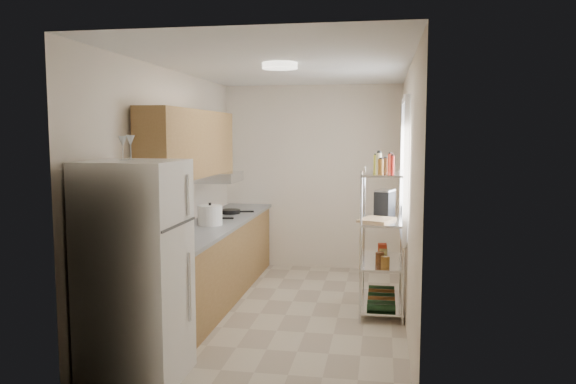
# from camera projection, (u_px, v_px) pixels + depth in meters

# --- Properties ---
(room) EXTENTS (2.52, 4.42, 2.62)m
(room) POSITION_uv_depth(u_px,v_px,m) (285.00, 193.00, 5.83)
(room) COLOR beige
(room) RESTS_ON ground
(counter_run) EXTENTS (0.63, 3.51, 0.90)m
(counter_run) POSITION_uv_depth(u_px,v_px,m) (214.00, 261.00, 6.50)
(counter_run) COLOR #9E7843
(counter_run) RESTS_ON ground
(upper_cabinets) EXTENTS (0.33, 2.20, 0.72)m
(upper_cabinets) POSITION_uv_depth(u_px,v_px,m) (191.00, 144.00, 6.05)
(upper_cabinets) COLOR #9E7843
(upper_cabinets) RESTS_ON room
(range_hood) EXTENTS (0.50, 0.60, 0.12)m
(range_hood) POSITION_uv_depth(u_px,v_px,m) (218.00, 177.00, 6.87)
(range_hood) COLOR #B7BABC
(range_hood) RESTS_ON room
(window) EXTENTS (0.06, 1.00, 1.46)m
(window) POSITION_uv_depth(u_px,v_px,m) (405.00, 169.00, 5.94)
(window) COLOR white
(window) RESTS_ON room
(bakers_rack) EXTENTS (0.45, 0.90, 1.73)m
(bakers_rack) POSITION_uv_depth(u_px,v_px,m) (383.00, 210.00, 5.97)
(bakers_rack) COLOR silver
(bakers_rack) RESTS_ON ground
(ceiling_dome) EXTENTS (0.34, 0.34, 0.05)m
(ceiling_dome) POSITION_uv_depth(u_px,v_px,m) (280.00, 66.00, 5.40)
(ceiling_dome) COLOR white
(ceiling_dome) RESTS_ON room
(refrigerator) EXTENTS (0.71, 0.71, 1.72)m
(refrigerator) POSITION_uv_depth(u_px,v_px,m) (136.00, 272.00, 4.33)
(refrigerator) COLOR white
(refrigerator) RESTS_ON ground
(wine_glass_a) EXTENTS (0.07, 0.07, 0.19)m
(wine_glass_a) POSITION_uv_depth(u_px,v_px,m) (123.00, 148.00, 4.24)
(wine_glass_a) COLOR silver
(wine_glass_a) RESTS_ON refrigerator
(wine_glass_b) EXTENTS (0.07, 0.07, 0.19)m
(wine_glass_b) POSITION_uv_depth(u_px,v_px,m) (131.00, 147.00, 4.36)
(wine_glass_b) COLOR silver
(wine_glass_b) RESTS_ON refrigerator
(rice_cooker) EXTENTS (0.27, 0.27, 0.22)m
(rice_cooker) POSITION_uv_depth(u_px,v_px,m) (210.00, 215.00, 6.28)
(rice_cooker) COLOR white
(rice_cooker) RESTS_ON counter_run
(frying_pan_large) EXTENTS (0.28, 0.28, 0.04)m
(frying_pan_large) POSITION_uv_depth(u_px,v_px,m) (209.00, 218.00, 6.63)
(frying_pan_large) COLOR black
(frying_pan_large) RESTS_ON counter_run
(frying_pan_small) EXTENTS (0.28, 0.28, 0.05)m
(frying_pan_small) POSITION_uv_depth(u_px,v_px,m) (231.00, 212.00, 7.18)
(frying_pan_small) COLOR black
(frying_pan_small) RESTS_ON counter_run
(cutting_board) EXTENTS (0.42, 0.47, 0.03)m
(cutting_board) POSITION_uv_depth(u_px,v_px,m) (377.00, 220.00, 5.85)
(cutting_board) COLOR tan
(cutting_board) RESTS_ON bakers_rack
(espresso_machine) EXTENTS (0.24, 0.29, 0.29)m
(espresso_machine) POSITION_uv_depth(u_px,v_px,m) (385.00, 203.00, 6.21)
(espresso_machine) COLOR black
(espresso_machine) RESTS_ON bakers_rack
(storage_bag) EXTENTS (0.10, 0.13, 0.15)m
(storage_bag) POSITION_uv_depth(u_px,v_px,m) (382.00, 251.00, 6.18)
(storage_bag) COLOR #AA2E15
(storage_bag) RESTS_ON bakers_rack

